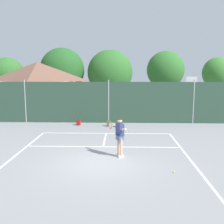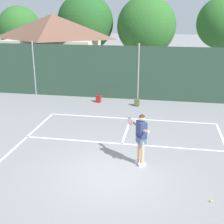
{
  "view_description": "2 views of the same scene",
  "coord_description": "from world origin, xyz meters",
  "px_view_note": "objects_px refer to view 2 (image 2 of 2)",
  "views": [
    {
      "loc": [
        0.89,
        -10.87,
        4.0
      ],
      "look_at": [
        0.42,
        4.2,
        1.61
      ],
      "focal_mm": 41.64,
      "sensor_mm": 36.0,
      "label": 1
    },
    {
      "loc": [
        1.59,
        -8.73,
        5.19
      ],
      "look_at": [
        -0.4,
        2.4,
        1.36
      ],
      "focal_mm": 49.01,
      "sensor_mm": 36.0,
      "label": 2
    }
  ],
  "objects_px": {
    "tennis_player": "(141,135)",
    "backpack_red": "(98,99)",
    "backpack_olive": "(137,103)",
    "tennis_ball": "(211,201)"
  },
  "relations": [
    {
      "from": "tennis_ball",
      "to": "backpack_olive",
      "type": "height_order",
      "value": "backpack_olive"
    },
    {
      "from": "tennis_player",
      "to": "backpack_olive",
      "type": "xyz_separation_m",
      "value": [
        -0.8,
        6.77,
        -0.92
      ]
    },
    {
      "from": "tennis_ball",
      "to": "backpack_red",
      "type": "height_order",
      "value": "backpack_red"
    },
    {
      "from": "tennis_player",
      "to": "backpack_olive",
      "type": "bearing_deg",
      "value": 96.7
    },
    {
      "from": "tennis_player",
      "to": "backpack_red",
      "type": "relative_size",
      "value": 4.01
    },
    {
      "from": "tennis_ball",
      "to": "tennis_player",
      "type": "bearing_deg",
      "value": 139.29
    },
    {
      "from": "backpack_red",
      "to": "backpack_olive",
      "type": "relative_size",
      "value": 1.0
    },
    {
      "from": "backpack_red",
      "to": "tennis_ball",
      "type": "bearing_deg",
      "value": -59.62
    },
    {
      "from": "tennis_player",
      "to": "backpack_olive",
      "type": "distance_m",
      "value": 6.88
    },
    {
      "from": "tennis_player",
      "to": "backpack_red",
      "type": "distance_m",
      "value": 7.8
    }
  ]
}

